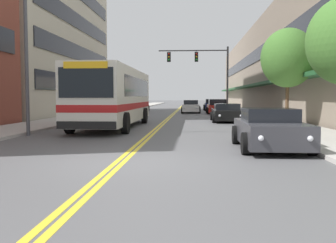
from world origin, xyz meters
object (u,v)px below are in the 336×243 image
object	(u,v)px
fire_hydrant	(260,115)
car_black_parked_right_far	(227,113)
car_dark_grey_parked_right_foreground	(270,130)
car_red_parked_right_end	(217,107)
street_tree_right_mid	(288,58)
street_lamp_left_near	(33,7)
car_beige_parked_left_far	(139,106)
car_white_moving_lead	(191,107)
car_navy_parked_right_mid	(212,105)
traffic_signal_mast	(204,66)
city_bus	(115,95)
car_slate_blue_parked_left_near	(130,108)

from	to	relation	value
fire_hydrant	car_black_parked_right_far	bearing A→B (deg)	120.02
car_dark_grey_parked_right_foreground	car_red_parked_right_end	distance (m)	25.41
street_tree_right_mid	car_dark_grey_parked_right_foreground	bearing A→B (deg)	-106.96
street_lamp_left_near	fire_hydrant	world-z (taller)	street_lamp_left_near
car_beige_parked_left_far	fire_hydrant	bearing A→B (deg)	-63.16
car_beige_parked_left_far	car_white_moving_lead	xyz separation A→B (m)	(6.00, -3.58, 0.05)
car_navy_parked_right_mid	fire_hydrant	xyz separation A→B (m)	(1.69, -23.76, -0.08)
car_black_parked_right_far	car_beige_parked_left_far	bearing A→B (deg)	116.28
car_beige_parked_left_far	car_red_parked_right_end	bearing A→B (deg)	-31.80
street_tree_right_mid	car_navy_parked_right_mid	bearing A→B (deg)	96.83
car_white_moving_lead	car_dark_grey_parked_right_foreground	bearing A→B (deg)	-84.31
car_white_moving_lead	street_lamp_left_near	size ratio (longest dim) A/B	0.51
street_tree_right_mid	car_red_parked_right_end	bearing A→B (deg)	100.15
car_beige_parked_left_far	street_tree_right_mid	size ratio (longest dim) A/B	0.84
car_dark_grey_parked_right_foreground	street_lamp_left_near	distance (m)	11.16
car_black_parked_right_far	traffic_signal_mast	world-z (taller)	traffic_signal_mast
car_dark_grey_parked_right_foreground	traffic_signal_mast	xyz separation A→B (m)	(-1.50, 23.69, 3.99)
car_dark_grey_parked_right_foreground	car_red_parked_right_end	xyz separation A→B (m)	(-0.05, 25.41, 0.03)
car_beige_parked_left_far	city_bus	bearing A→B (deg)	-85.38
car_black_parked_right_far	street_tree_right_mid	xyz separation A→B (m)	(3.00, -4.18, 3.31)
car_slate_blue_parked_left_near	car_black_parked_right_far	xyz separation A→B (m)	(8.57, -10.97, -0.00)
street_tree_right_mid	fire_hydrant	xyz separation A→B (m)	(-1.31, 1.25, -3.31)
car_beige_parked_left_far	street_lamp_left_near	xyz separation A→B (m)	(-0.66, -27.28, 4.98)
car_beige_parked_left_far	fire_hydrant	distance (m)	22.68
car_navy_parked_right_mid	fire_hydrant	bearing A→B (deg)	-85.93
car_navy_parked_right_mid	car_beige_parked_left_far	bearing A→B (deg)	-157.65
car_black_parked_right_far	car_red_parked_right_end	size ratio (longest dim) A/B	0.95
city_bus	car_red_parked_right_end	distance (m)	18.34
car_dark_grey_parked_right_foreground	car_black_parked_right_far	xyz separation A→B (m)	(-0.17, 13.47, -0.05)
car_slate_blue_parked_left_near	car_navy_parked_right_mid	xyz separation A→B (m)	(8.57, 9.85, 0.07)
traffic_signal_mast	street_lamp_left_near	bearing A→B (deg)	-111.30
car_navy_parked_right_mid	fire_hydrant	world-z (taller)	car_navy_parked_right_mid
street_lamp_left_near	fire_hydrant	bearing A→B (deg)	32.87
car_dark_grey_parked_right_foreground	fire_hydrant	bearing A→B (deg)	81.76
car_slate_blue_parked_left_near	car_beige_parked_left_far	size ratio (longest dim) A/B	1.02
car_navy_parked_right_mid	traffic_signal_mast	world-z (taller)	traffic_signal_mast
car_navy_parked_right_mid	car_white_moving_lead	xyz separation A→B (m)	(-2.55, -7.09, -0.02)
car_black_parked_right_far	street_lamp_left_near	size ratio (longest dim) A/B	0.49
car_slate_blue_parked_left_near	street_lamp_left_near	distance (m)	21.54
car_red_parked_right_end	street_lamp_left_near	xyz separation A→B (m)	(-9.32, -21.91, 4.90)
street_lamp_left_near	city_bus	bearing A→B (deg)	63.53
traffic_signal_mast	fire_hydrant	size ratio (longest dim) A/B	7.46
car_dark_grey_parked_right_foreground	city_bus	bearing A→B (deg)	129.28
car_dark_grey_parked_right_foreground	car_white_moving_lead	size ratio (longest dim) A/B	0.88
street_lamp_left_near	street_tree_right_mid	world-z (taller)	street_lamp_left_near
fire_hydrant	street_lamp_left_near	bearing A→B (deg)	-147.13
car_red_parked_right_end	traffic_signal_mast	distance (m)	4.55
street_tree_right_mid	fire_hydrant	world-z (taller)	street_tree_right_mid
car_beige_parked_left_far	car_black_parked_right_far	xyz separation A→B (m)	(8.55, -17.31, -0.00)
car_black_parked_right_far	fire_hydrant	size ratio (longest dim) A/B	5.23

